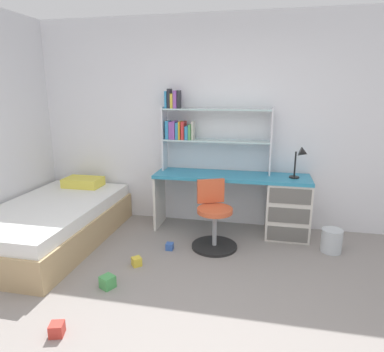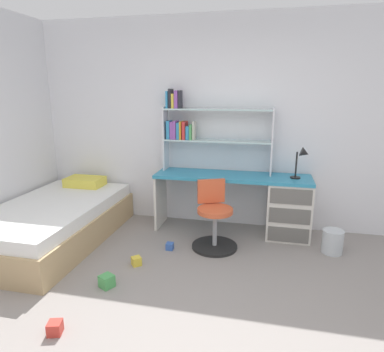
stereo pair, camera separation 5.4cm
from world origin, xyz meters
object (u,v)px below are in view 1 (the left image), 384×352
Objects in this scene: toy_block_yellow_0 at (137,262)px; toy_block_red_2 at (57,329)px; desk at (272,203)px; bed_platform at (52,223)px; desk_lamp at (301,158)px; waste_bin at (332,241)px; toy_block_green_1 at (108,282)px; toy_block_blue_3 at (170,246)px; swivel_chair at (214,222)px; bookshelf_hutch at (198,126)px.

toy_block_red_2 is at bearing -100.47° from toy_block_yellow_0.
desk is 0.93× the size of bed_platform.
desk_lamp reaches higher than waste_bin.
toy_block_green_1 reaches higher than toy_block_yellow_0.
waste_bin is 1.81m from toy_block_blue_3.
waste_bin is (3.19, 0.40, -0.11)m from bed_platform.
waste_bin is 2.67× the size of toy_block_red_2.
toy_block_yellow_0 is at bearing -119.33° from toy_block_blue_3.
desk_lamp is 3.89× the size of toy_block_red_2.
desk is 1.36m from toy_block_blue_3.
toy_block_red_2 is at bearing -125.41° from desk.
waste_bin is (1.30, 0.14, -0.17)m from swivel_chair.
bed_platform reaches higher than waste_bin.
bed_platform is (-1.89, -0.27, -0.06)m from swivel_chair.
toy_block_green_1 is (-0.11, -0.43, 0.01)m from toy_block_yellow_0.
bookshelf_hutch is 2.71m from toy_block_red_2.
bookshelf_hutch is 15.31× the size of toy_block_yellow_0.
bookshelf_hutch is 2.15m from toy_block_green_1.
toy_block_green_1 is 1.16× the size of toy_block_red_2.
swivel_chair is (-0.64, -0.49, -0.12)m from desk.
swivel_chair is at bearing 40.73° from toy_block_yellow_0.
bookshelf_hutch is 2.06m from waste_bin.
desk_lamp is 0.99m from waste_bin.
desk_lamp reaches higher than swivel_chair.
bookshelf_hutch is 1.52m from toy_block_blue_3.
toy_block_blue_3 is (-1.78, -0.33, -0.09)m from waste_bin.
waste_bin is at bearing 7.22° from bed_platform.
desk reaches higher than toy_block_yellow_0.
bookshelf_hutch is at bearing 163.20° from waste_bin.
bookshelf_hutch reaches higher than bed_platform.
bookshelf_hutch reaches higher than toy_block_red_2.
swivel_chair is at bearing 8.03° from bed_platform.
desk_lamp is 3.00m from toy_block_red_2.
waste_bin reaches higher than toy_block_yellow_0.
toy_block_yellow_0 is at bearing -140.95° from desk.
toy_block_green_1 reaches higher than toy_block_blue_3.
waste_bin is at bearing 29.10° from toy_block_green_1.
waste_bin is 2.30× the size of toy_block_green_1.
toy_block_green_1 is (-0.52, -1.67, -1.26)m from bookshelf_hutch.
desk_lamp is at bearing 24.62° from toy_block_blue_3.
desk is 21.27× the size of toy_block_yellow_0.
bed_platform is at bearing -171.97° from swivel_chair.
swivel_chair is 1.35m from toy_block_green_1.
bookshelf_hutch reaches higher than swivel_chair.
desk_lamp is (0.30, -0.03, 0.58)m from desk.
toy_block_blue_3 is at bearing 67.82° from toy_block_green_1.
toy_block_yellow_0 is at bearing 75.45° from toy_block_green_1.
toy_block_green_1 is at bearing -36.11° from bed_platform.
desk is 1.78m from toy_block_yellow_0.
toy_block_red_2 is 1.57m from toy_block_blue_3.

